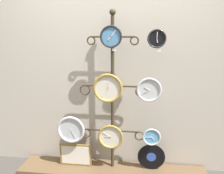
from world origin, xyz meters
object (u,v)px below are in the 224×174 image
at_px(clock_middle_center, 108,88).
at_px(clock_bottom_center, 111,137).
at_px(vinyl_record, 151,157).
at_px(clock_top_right, 157,39).
at_px(clock_middle_right, 149,90).
at_px(clock_bottom_right, 152,137).
at_px(clock_bottom_left, 71,130).
at_px(display_stand, 113,118).
at_px(picture_frame, 76,155).
at_px(clock_top_center, 111,37).

relative_size(clock_middle_center, clock_bottom_center, 1.11).
bearing_deg(vinyl_record, clock_top_right, -92.77).
relative_size(clock_middle_right, clock_bottom_right, 1.31).
xyz_separation_m(clock_top_right, clock_middle_right, (-0.06, -0.00, -0.52)).
bearing_deg(clock_bottom_left, clock_bottom_right, 0.95).
bearing_deg(display_stand, vinyl_record, -1.44).
distance_m(clock_bottom_left, clock_bottom_right, 0.91).
bearing_deg(vinyl_record, clock_bottom_right, -98.63).
distance_m(clock_top_right, vinyl_record, 1.35).
bearing_deg(clock_bottom_center, vinyl_record, 10.80).
bearing_deg(clock_bottom_left, picture_frame, 67.34).
height_order(clock_middle_right, vinyl_record, clock_middle_right).
bearing_deg(clock_middle_center, clock_top_center, 50.97).
bearing_deg(clock_top_center, clock_top_right, -3.80).
bearing_deg(vinyl_record, clock_top_center, -172.01).
distance_m(clock_middle_right, clock_bottom_center, 0.69).
bearing_deg(clock_middle_center, vinyl_record, 11.71).
relative_size(display_stand, clock_bottom_left, 5.79).
bearing_deg(clock_bottom_left, clock_middle_right, -0.77).
height_order(clock_bottom_left, clock_bottom_right, clock_bottom_left).
distance_m(clock_top_right, clock_bottom_right, 1.06).
distance_m(clock_top_right, clock_bottom_center, 1.17).
bearing_deg(clock_top_center, clock_bottom_center, -98.98).
xyz_separation_m(clock_middle_right, clock_bottom_center, (-0.41, 0.01, -0.56)).
bearing_deg(clock_middle_right, display_stand, 164.76).
height_order(clock_middle_right, picture_frame, clock_middle_right).
relative_size(clock_top_center, clock_middle_center, 0.72).
xyz_separation_m(clock_middle_right, clock_bottom_left, (-0.86, 0.01, -0.49)).
bearing_deg(clock_bottom_right, clock_top_center, 179.43).
relative_size(display_stand, clock_top_right, 9.99).
bearing_deg(clock_bottom_right, clock_middle_center, -176.13).
bearing_deg(display_stand, clock_bottom_right, -10.30).
height_order(clock_middle_center, vinyl_record, clock_middle_center).
distance_m(clock_bottom_center, vinyl_record, 0.55).
xyz_separation_m(display_stand, clock_top_center, (-0.01, -0.08, 0.92)).
height_order(clock_bottom_right, picture_frame, clock_bottom_right).
bearing_deg(picture_frame, clock_bottom_right, -2.86).
xyz_separation_m(display_stand, clock_middle_right, (0.40, -0.11, 0.37)).
bearing_deg(clock_bottom_center, clock_top_right, -0.80).
xyz_separation_m(clock_bottom_center, picture_frame, (-0.43, 0.06, -0.29)).
bearing_deg(clock_middle_right, clock_bottom_left, 179.23).
height_order(clock_top_right, clock_middle_center, clock_top_right).
xyz_separation_m(clock_top_right, picture_frame, (-0.89, 0.07, -1.37)).
bearing_deg(clock_middle_center, clock_bottom_left, 177.66).
bearing_deg(clock_middle_center, clock_bottom_right, 3.87).
bearing_deg(clock_bottom_left, clock_middle_center, -2.34).
bearing_deg(clock_bottom_center, clock_top_center, 81.02).
bearing_deg(clock_middle_right, clock_middle_center, -179.22).
relative_size(display_stand, clock_bottom_center, 6.52).
relative_size(clock_middle_right, picture_frame, 0.67).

